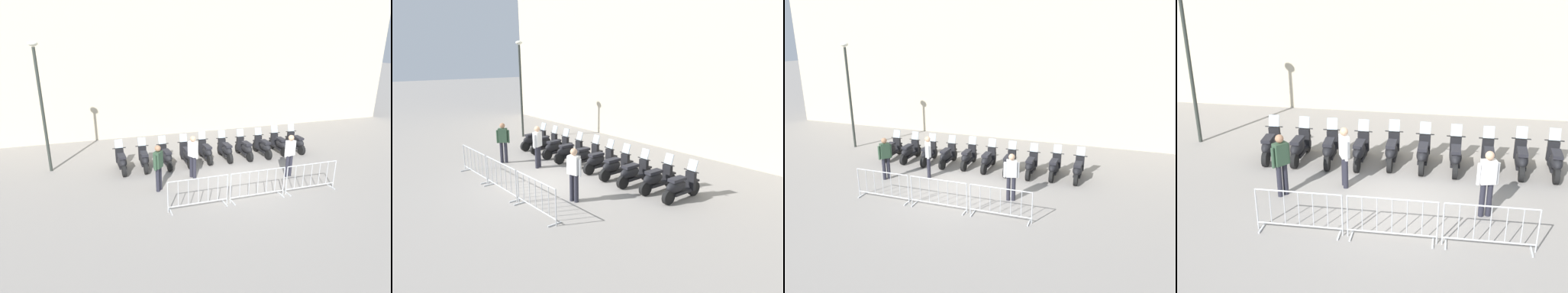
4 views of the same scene
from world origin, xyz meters
The scene contains 18 objects.
ground_plane centered at (0.00, 0.00, 0.00)m, with size 120.00×120.00×0.00m, color gray.
motorcycle_0 centered at (-4.36, 1.96, 0.45)m, with size 0.60×1.72×1.24m.
motorcycle_1 centered at (-3.43, 2.03, 0.45)m, with size 0.56×1.72×1.24m.
motorcycle_2 centered at (-2.49, 2.09, 0.45)m, with size 0.61×1.72×1.24m.
motorcycle_3 centered at (-1.56, 2.16, 0.45)m, with size 0.56×1.72×1.24m.
motorcycle_4 centered at (-0.63, 2.35, 0.45)m, with size 0.56×1.73×1.24m.
motorcycle_5 centered at (0.31, 2.34, 0.45)m, with size 0.56×1.72×1.24m.
motorcycle_6 centered at (1.26, 2.35, 0.45)m, with size 0.56×1.73×1.24m.
motorcycle_7 centered at (2.20, 2.39, 0.45)m, with size 0.56×1.73×1.24m.
motorcycle_8 centered at (3.12, 2.57, 0.45)m, with size 0.56×1.72×1.24m.
motorcycle_9 centered at (4.06, 2.63, 0.45)m, with size 0.56×1.72×1.24m.
barrier_segment_0 centered at (-2.03, -1.81, 0.52)m, with size 2.06×0.56×1.07m.
barrier_segment_1 centered at (0.11, -1.67, 0.52)m, with size 2.06×0.56×1.07m.
barrier_segment_2 centered at (2.25, -1.52, 0.52)m, with size 2.06×0.56×1.07m.
street_lamp centered at (-7.27, 2.77, 3.20)m, with size 0.36×0.36×5.23m.
officer_near_row_end centered at (-3.10, -0.18, 0.98)m, with size 0.38×0.47×1.73m.
officer_mid_plaza centered at (-1.63, 0.66, 0.98)m, with size 0.37×0.49×1.73m.
officer_by_barriers centered at (2.15, -0.12, 0.98)m, with size 0.53×0.32×1.73m.
Camera 2 is at (10.86, -5.99, 4.48)m, focal length 32.82 mm.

